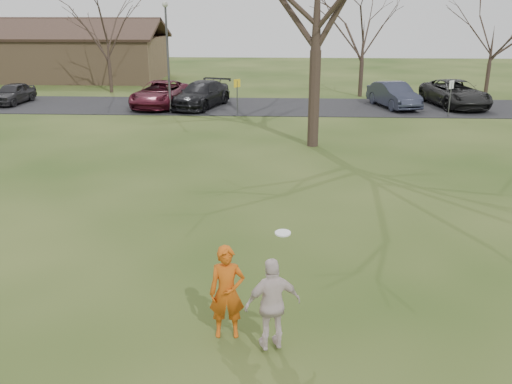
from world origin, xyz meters
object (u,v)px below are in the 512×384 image
Objects in this scene: player_defender at (227,292)px; car_6 at (455,93)px; lamp_post at (167,44)px; car_3 at (201,94)px; catching_play at (273,304)px; building at (45,56)px; car_5 at (394,95)px; car_2 at (160,94)px; car_0 at (13,93)px.

player_defender is 0.32× the size of car_6.
lamp_post is (-5.67, 22.60, 3.05)m from player_defender.
player_defender is 24.94m from car_3.
building is at bearing 118.03° from catching_play.
car_5 is 2.03× the size of catching_play.
player_defender is 0.29× the size of lamp_post.
car_3 is 4.04m from lamp_post.
player_defender is 23.50m from lamp_post.
player_defender is 25.59m from car_2.
building reaches higher than player_defender.
car_0 is at bearing 171.60° from car_6.
catching_play reaches higher than player_defender.
building is at bearing 107.32° from car_0.
catching_play reaches higher than car_3.
lamp_post is at bearing -179.25° from car_6.
catching_play is (17.29, -25.72, 0.27)m from car_0.
car_0 is at bearing -176.78° from car_2.
lamp_post is (10.76, -2.65, 3.27)m from car_0.
car_3 reaches higher than car_0.
car_0 is 0.83× the size of car_5.
car_5 is 3.94m from car_6.
player_defender is 0.34× the size of car_3.
player_defender is 0.48× the size of car_0.
lamp_post is (-1.55, -1.99, 3.15)m from car_3.
car_5 is 0.74× the size of lamp_post.
car_5 is at bearing 2.77° from car_0.
car_6 is at bearing -7.86° from car_5.
car_2 is 26.27m from catching_play.
catching_play is 0.37× the size of lamp_post.
building reaches higher than car_5.
car_3 is (12.31, -0.66, 0.12)m from car_0.
car_2 is at bearing -165.57° from car_3.
car_3 is 25.55m from catching_play.
car_0 is 13.31m from building.
lamp_post is (-17.35, -3.05, 3.12)m from car_6.
car_6 is (18.38, 0.96, 0.03)m from car_2.
car_5 is 30.40m from building.
car_3 is 0.86× the size of lamp_post.
car_3 is at bearing 0.11° from car_0.
car_5 is 0.80× the size of car_6.
player_defender reaches higher than car_5.
car_0 is 0.19× the size of building.
lamp_post is at bearing -10.68° from car_0.
car_6 is 0.92× the size of lamp_post.
lamp_post is at bearing -111.24° from car_3.
car_0 is 12.33m from car_3.
lamp_post reaches higher than player_defender.
lamp_post reaches higher than catching_play.
car_5 is at bearing 19.01° from car_3.
lamp_post is (1.03, -2.09, 3.15)m from car_2.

